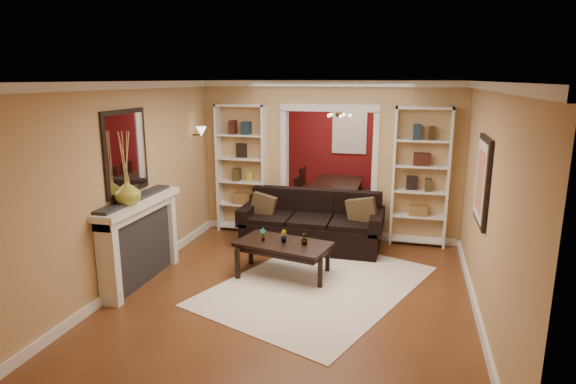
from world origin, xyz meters
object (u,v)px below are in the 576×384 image
(bookshelf_left, at_px, (242,169))
(coffee_table, at_px, (284,259))
(bookshelf_right, at_px, (420,178))
(sofa, at_px, (311,221))
(dining_table, at_px, (337,198))
(fireplace, at_px, (142,242))

(bookshelf_left, bearing_deg, coffee_table, -55.45)
(bookshelf_left, xyz_separation_m, bookshelf_right, (3.10, 0.00, 0.00))
(bookshelf_left, height_order, bookshelf_right, same)
(sofa, bearing_deg, dining_table, 87.56)
(coffee_table, bearing_deg, bookshelf_right, 57.40)
(coffee_table, relative_size, bookshelf_left, 0.56)
(bookshelf_left, distance_m, fireplace, 2.65)
(sofa, relative_size, dining_table, 1.28)
(coffee_table, xyz_separation_m, bookshelf_right, (1.84, 1.83, 0.91))
(sofa, distance_m, coffee_table, 1.28)
(coffee_table, bearing_deg, sofa, 95.98)
(dining_table, bearing_deg, sofa, 177.56)
(coffee_table, xyz_separation_m, bookshelf_left, (-1.26, 1.83, 0.91))
(sofa, xyz_separation_m, fireplace, (-1.94, -1.95, 0.13))
(bookshelf_left, xyz_separation_m, dining_table, (1.50, 1.57, -0.83))
(sofa, height_order, bookshelf_right, bookshelf_right)
(bookshelf_left, distance_m, bookshelf_right, 3.10)
(coffee_table, distance_m, dining_table, 3.41)
(coffee_table, bearing_deg, dining_table, 98.55)
(sofa, height_order, bookshelf_left, bookshelf_left)
(coffee_table, xyz_separation_m, fireplace, (-1.80, -0.70, 0.34))
(fireplace, xyz_separation_m, dining_table, (2.04, 4.10, -0.26))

